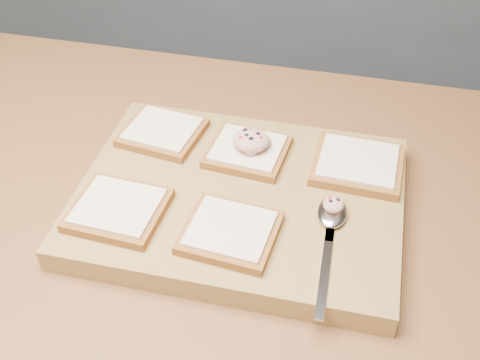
# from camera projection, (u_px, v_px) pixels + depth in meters

# --- Properties ---
(back_counter) EXTENTS (3.60, 0.62, 0.94)m
(back_counter) POSITION_uv_depth(u_px,v_px,m) (317.00, 24.00, 2.22)
(back_counter) COLOR slate
(back_counter) RESTS_ON ground
(cutting_board) EXTENTS (0.46, 0.35, 0.04)m
(cutting_board) POSITION_uv_depth(u_px,v_px,m) (240.00, 200.00, 0.87)
(cutting_board) COLOR #A48046
(cutting_board) RESTS_ON island_counter
(bread_far_left) EXTENTS (0.13, 0.12, 0.02)m
(bread_far_left) POSITION_uv_depth(u_px,v_px,m) (163.00, 132.00, 0.95)
(bread_far_left) COLOR brown
(bread_far_left) RESTS_ON cutting_board
(bread_far_center) EXTENTS (0.13, 0.12, 0.02)m
(bread_far_center) POSITION_uv_depth(u_px,v_px,m) (248.00, 151.00, 0.91)
(bread_far_center) COLOR brown
(bread_far_center) RESTS_ON cutting_board
(bread_far_right) EXTENTS (0.13, 0.12, 0.02)m
(bread_far_right) POSITION_uv_depth(u_px,v_px,m) (358.00, 164.00, 0.89)
(bread_far_right) COLOR brown
(bread_far_right) RESTS_ON cutting_board
(bread_near_left) EXTENTS (0.13, 0.12, 0.02)m
(bread_near_left) POSITION_uv_depth(u_px,v_px,m) (118.00, 209.00, 0.82)
(bread_near_left) COLOR brown
(bread_near_left) RESTS_ON cutting_board
(bread_near_center) EXTENTS (0.13, 0.12, 0.02)m
(bread_near_center) POSITION_uv_depth(u_px,v_px,m) (230.00, 232.00, 0.79)
(bread_near_center) COLOR brown
(bread_near_center) RESTS_ON cutting_board
(tuna_salad_dollop) EXTENTS (0.06, 0.05, 0.03)m
(tuna_salad_dollop) POSITION_uv_depth(u_px,v_px,m) (251.00, 140.00, 0.90)
(tuna_salad_dollop) COLOR tan
(tuna_salad_dollop) RESTS_ON bread_far_center
(spoon) EXTENTS (0.04, 0.21, 0.01)m
(spoon) POSITION_uv_depth(u_px,v_px,m) (331.00, 220.00, 0.81)
(spoon) COLOR silver
(spoon) RESTS_ON cutting_board
(spoon_salad) EXTENTS (0.03, 0.03, 0.02)m
(spoon_salad) POSITION_uv_depth(u_px,v_px,m) (333.00, 204.00, 0.81)
(spoon_salad) COLOR tan
(spoon_salad) RESTS_ON spoon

